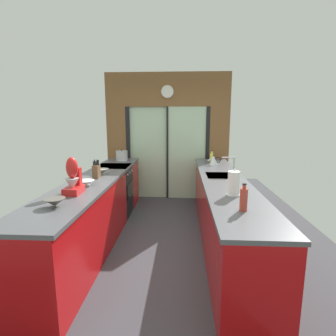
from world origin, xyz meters
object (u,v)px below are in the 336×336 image
Objects in this scene: mixing_bowl_near at (55,202)px; kettle at (214,160)px; mixing_bowl_far at (102,171)px; knife_block at (96,171)px; oven_range at (114,191)px; soap_bottle_near at (244,199)px; paper_towel_roll at (234,184)px; mixing_bowl_mid at (86,183)px; stock_pot at (122,156)px; stand_mixer at (73,180)px; soap_bottle_far at (212,157)px.

kettle is (1.78, 2.41, 0.04)m from mixing_bowl_near.
mixing_bowl_far is 0.78× the size of knife_block.
knife_block is (0.02, -0.98, 0.56)m from oven_range.
soap_bottle_near reaches higher than mixing_bowl_far.
paper_towel_roll reaches higher than soap_bottle_near.
mixing_bowl_mid is 0.95× the size of stock_pot.
paper_towel_roll is (1.78, -0.77, 0.04)m from knife_block.
mixing_bowl_far is 0.69× the size of paper_towel_roll.
kettle is (1.78, 1.16, -0.01)m from knife_block.
stand_mixer is at bearing -89.41° from oven_range.
paper_towel_roll reaches higher than soap_bottle_far.
knife_block is 1.94m from paper_towel_roll.
paper_towel_roll reaches higher than oven_range.
oven_range is at bearing 91.46° from mixing_bowl_far.
mixing_bowl_mid is 0.89× the size of kettle.
mixing_bowl_far is 0.80× the size of soap_bottle_near.
kettle reaches higher than mixing_bowl_near.
mixing_bowl_mid reaches higher than oven_range.
soap_bottle_near is at bearing -14.53° from stand_mixer.
knife_block is at bearing 89.99° from stand_mixer.
soap_bottle_near is at bearing -90.00° from paper_towel_roll.
stand_mixer is (0.00, -0.37, 0.13)m from mixing_bowl_mid.
mixing_bowl_mid is at bearing 169.11° from paper_towel_roll.
knife_block is at bearing -90.00° from stock_pot.
stand_mixer reaches higher than paper_towel_roll.
mixing_bowl_far is at bearing 150.07° from paper_towel_roll.
knife_block is 0.89× the size of paper_towel_roll.
oven_range is 0.88m from mixing_bowl_far.
stand_mixer is at bearing -90.00° from mixing_bowl_mid.
stock_pot is at bearing 90.00° from stand_mixer.
knife_block reaches higher than soap_bottle_near.
stand_mixer is at bearing -179.11° from paper_towel_roll.
knife_block is 1.08× the size of kettle.
stock_pot is 0.89× the size of soap_bottle_near.
soap_bottle_far reaches higher than kettle.
stand_mixer is at bearing -128.04° from soap_bottle_far.
kettle is at bearing -13.83° from stock_pot.
knife_block is (0.00, -0.26, 0.05)m from mixing_bowl_far.
soap_bottle_far reaches higher than oven_range.
stock_pot is (-0.00, 1.34, 0.05)m from mixing_bowl_far.
mixing_bowl_mid is at bearing -133.06° from soap_bottle_far.
stock_pot is at bearing 90.00° from mixing_bowl_near.
soap_bottle_far is at bearing 90.00° from soap_bottle_near.
stock_pot reaches higher than oven_range.
oven_range is 2.29m from mixing_bowl_near.
knife_block is (0.00, 0.43, 0.06)m from mixing_bowl_mid.
stand_mixer is 1.84× the size of soap_bottle_far.
soap_bottle_far reaches higher than mixing_bowl_far.
mixing_bowl_far is at bearing 90.00° from mixing_bowl_near.
knife_block is 1.03× the size of soap_bottle_near.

